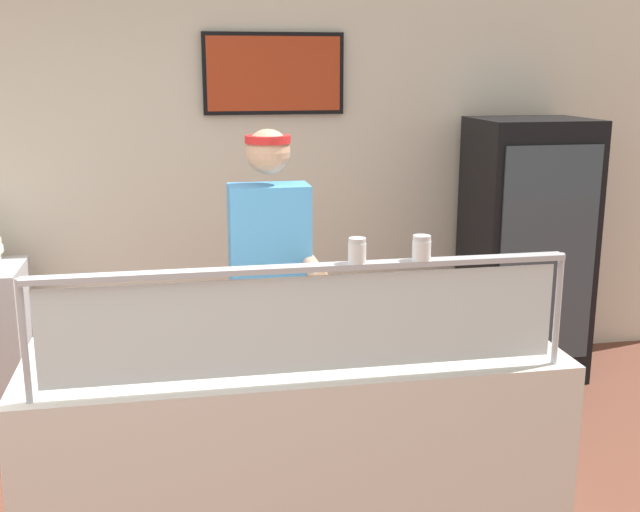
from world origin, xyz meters
name	(u,v)px	position (x,y,z in m)	size (l,w,h in m)	color
ground_plane	(276,486)	(1.04, 1.00, 0.00)	(12.00, 12.00, 0.00)	brown
shop_rear_unit	(241,172)	(1.04, 2.64, 1.36)	(6.48, 0.13, 2.70)	silver
serving_counter	(295,461)	(1.04, 0.37, 0.47)	(2.08, 0.73, 0.95)	silver
sneeze_guard	(307,308)	(1.04, 0.06, 1.22)	(1.91, 0.06, 0.43)	#B2B5BC
pizza_tray	(277,345)	(0.98, 0.41, 0.97)	(0.46, 0.46, 0.04)	#9EA0A8
pizza_server	(265,342)	(0.93, 0.39, 0.99)	(0.07, 0.28, 0.01)	#ADAFB7
parmesan_shaker	(357,252)	(1.22, 0.06, 1.42)	(0.06, 0.06, 0.09)	white
pepper_flake_shaker	(422,249)	(1.45, 0.06, 1.42)	(0.07, 0.07, 0.09)	white
worker_figure	(271,286)	(1.05, 1.12, 1.01)	(0.41, 0.50, 1.76)	#23232D
drink_fridge	(526,250)	(2.87, 2.19, 0.86)	(0.73, 0.64, 1.72)	black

